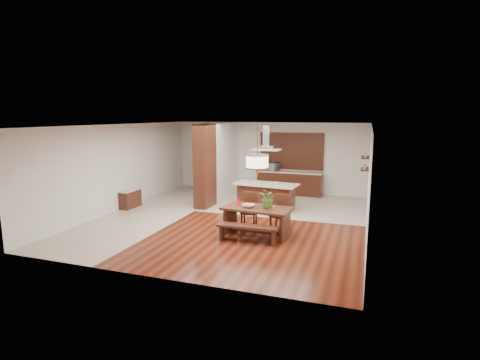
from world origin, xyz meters
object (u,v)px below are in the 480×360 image
at_px(kitchen_island, 266,196).
at_px(microwave, 271,166).
at_px(dining_chair_left, 249,210).
at_px(hallway_console, 130,199).
at_px(fruit_bowl, 248,206).
at_px(pendant_lantern, 257,152).
at_px(dining_table, 257,215).
at_px(range_hood, 267,137).
at_px(island_cup, 276,183).
at_px(foliage_plant, 268,198).
at_px(dining_chair_right, 280,213).
at_px(dining_bench, 247,234).

xyz_separation_m(kitchen_island, microwave, (-0.47, 2.57, 0.66)).
bearing_deg(dining_chair_left, microwave, 91.12).
relative_size(hallway_console, fruit_bowl, 2.84).
bearing_deg(kitchen_island, fruit_bowl, -78.60).
bearing_deg(pendant_lantern, hallway_console, 163.98).
bearing_deg(dining_table, microwave, 100.21).
relative_size(kitchen_island, microwave, 3.71).
xyz_separation_m(hallway_console, fruit_bowl, (4.79, -1.50, 0.48)).
bearing_deg(fruit_bowl, dining_chair_left, 105.67).
bearing_deg(range_hood, hallway_console, -162.66).
bearing_deg(island_cup, range_hood, 165.47).
height_order(fruit_bowl, microwave, microwave).
bearing_deg(microwave, fruit_bowl, -59.93).
bearing_deg(dining_table, island_cup, 92.57).
bearing_deg(fruit_bowl, hallway_console, 162.62).
relative_size(hallway_console, range_hood, 0.98).
bearing_deg(pendant_lantern, dining_chair_left, 124.10).
bearing_deg(foliage_plant, dining_chair_left, 142.44).
height_order(island_cup, microwave, microwave).
bearing_deg(pendant_lantern, kitchen_island, 100.04).
bearing_deg(island_cup, dining_chair_left, -97.44).
distance_m(range_hood, microwave, 2.94).
bearing_deg(foliage_plant, dining_chair_right, 64.55).
xyz_separation_m(hallway_console, dining_chair_right, (5.52, -0.92, 0.19)).
bearing_deg(dining_chair_left, dining_bench, -80.28).
relative_size(range_hood, microwave, 1.49).
xyz_separation_m(pendant_lantern, fruit_bowl, (-0.22, -0.06, -1.45)).
height_order(dining_bench, pendant_lantern, pendant_lantern).
xyz_separation_m(dining_bench, kitchen_island, (-0.44, 3.50, 0.24)).
bearing_deg(foliage_plant, dining_bench, -115.93).
relative_size(dining_table, pendant_lantern, 1.45).
xyz_separation_m(hallway_console, range_hood, (4.51, 1.41, 2.15)).
xyz_separation_m(fruit_bowl, island_cup, (0.10, 2.81, 0.14)).
bearing_deg(hallway_console, pendant_lantern, -16.02).
height_order(dining_table, fruit_bowl, fruit_bowl).
xyz_separation_m(hallway_console, dining_chair_left, (4.61, -0.84, 0.18)).
xyz_separation_m(dining_chair_right, range_hood, (-1.01, 2.33, 1.96)).
relative_size(dining_bench, island_cup, 13.99).
distance_m(pendant_lantern, kitchen_island, 3.40).
height_order(fruit_bowl, island_cup, island_cup).
bearing_deg(fruit_bowl, range_hood, 95.57).
relative_size(dining_chair_right, range_hood, 1.13).
bearing_deg(hallway_console, island_cup, 14.99).
bearing_deg(microwave, kitchen_island, -57.38).
bearing_deg(fruit_bowl, pendant_lantern, 15.59).
distance_m(dining_chair_left, range_hood, 2.99).
bearing_deg(dining_chair_right, foliage_plant, -102.69).
distance_m(hallway_console, dining_chair_right, 5.60).
distance_m(dining_bench, fruit_bowl, 0.85).
bearing_deg(dining_chair_right, dining_chair_left, -172.43).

